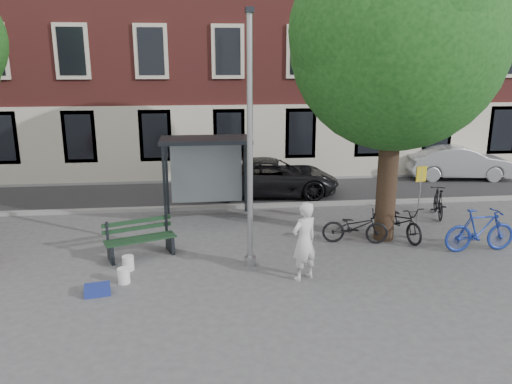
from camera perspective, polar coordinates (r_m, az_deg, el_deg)
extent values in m
plane|color=#4C4C4F|center=(12.66, -0.66, -8.35)|extent=(90.00, 90.00, 0.00)
cube|color=#28282B|center=(19.26, -2.69, -0.13)|extent=(40.00, 4.00, 0.01)
cube|color=gray|center=(17.33, -2.28, -1.66)|extent=(40.00, 0.25, 0.12)
cube|color=gray|center=(21.19, -3.04, 1.41)|extent=(40.00, 0.25, 0.12)
cube|color=brown|center=(24.68, -3.84, 19.53)|extent=(30.00, 8.00, 14.00)
cylinder|color=#9EA0A3|center=(11.80, -0.70, 5.16)|extent=(0.14, 0.14, 6.00)
cylinder|color=#9EA0A3|center=(12.61, -0.66, -7.85)|extent=(0.28, 0.28, 0.24)
cube|color=#1E2328|center=(11.67, -0.75, 20.08)|extent=(0.18, 0.35, 0.12)
cylinder|color=black|center=(14.42, 14.74, 1.20)|extent=(0.56, 0.56, 3.40)
sphere|color=#154414|center=(14.05, 15.77, 16.02)|extent=(5.60, 5.60, 5.60)
sphere|color=#154414|center=(14.78, 18.72, 17.67)|extent=(3.92, 3.92, 3.92)
sphere|color=#154414|center=(13.50, 13.05, 17.53)|extent=(4.20, 4.20, 4.20)
sphere|color=#154414|center=(13.32, 18.30, 18.52)|extent=(3.64, 3.64, 3.64)
cube|color=#1E2328|center=(15.48, -10.42, 0.65)|extent=(0.08, 0.08, 2.50)
cube|color=#1E2328|center=(15.50, -0.80, 0.92)|extent=(0.08, 0.08, 2.50)
cube|color=#1E2328|center=(16.64, -10.15, 1.66)|extent=(0.08, 0.08, 2.50)
cube|color=#1E2328|center=(16.66, -1.19, 1.91)|extent=(0.08, 0.08, 2.50)
cube|color=#1E2328|center=(15.76, -5.76, 5.94)|extent=(2.85, 1.45, 0.12)
cube|color=#8C999E|center=(16.57, -5.68, 2.21)|extent=(2.34, 0.04, 2.00)
cube|color=#1E2328|center=(16.05, -1.00, 1.87)|extent=(0.12, 1.14, 2.12)
cube|color=#D84C19|center=(16.06, -0.75, 1.87)|extent=(0.02, 0.90, 1.62)
imported|color=silver|center=(11.62, 5.52, -5.62)|extent=(0.81, 0.72, 1.87)
cube|color=#1E2328|center=(13.29, -16.28, -6.72)|extent=(0.28, 0.56, 0.47)
cube|color=#1E2328|center=(13.61, -9.80, -5.81)|extent=(0.28, 0.56, 0.47)
cube|color=#17331D|center=(13.17, -12.87, -5.51)|extent=(1.75, 0.75, 0.04)
cube|color=#17331D|center=(13.34, -13.06, -5.25)|extent=(1.75, 0.75, 0.04)
cube|color=#17331D|center=(13.51, -13.26, -5.00)|extent=(1.75, 0.75, 0.04)
cube|color=#17331D|center=(13.54, -13.41, -4.04)|extent=(1.72, 0.68, 0.10)
cube|color=#17331D|center=(13.48, -13.46, -3.28)|extent=(1.72, 0.68, 0.10)
imported|color=black|center=(14.23, 11.26, -3.91)|extent=(1.91, 0.97, 0.96)
imported|color=navy|center=(14.61, 24.24, -4.01)|extent=(1.99, 0.61, 1.19)
imported|color=black|center=(14.92, 16.23, -3.23)|extent=(1.12, 2.03, 1.01)
imported|color=black|center=(17.32, 20.13, -1.12)|extent=(0.90, 1.69, 0.97)
imported|color=black|center=(18.91, 1.88, 1.75)|extent=(5.14, 2.63, 1.39)
imported|color=#9C9EA3|center=(23.18, 22.15, 3.17)|extent=(4.53, 2.04, 1.44)
cube|color=navy|center=(11.70, -17.68, -10.60)|extent=(0.62, 0.50, 0.20)
cylinder|color=white|center=(12.70, -14.40, -7.87)|extent=(0.35, 0.35, 0.36)
cylinder|color=white|center=(12.03, -14.88, -9.22)|extent=(0.37, 0.37, 0.36)
cylinder|color=#9EA0A3|center=(15.42, 18.13, -0.97)|extent=(0.04, 0.04, 1.95)
cube|color=gold|center=(15.23, 18.37, 1.97)|extent=(0.34, 0.12, 0.45)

